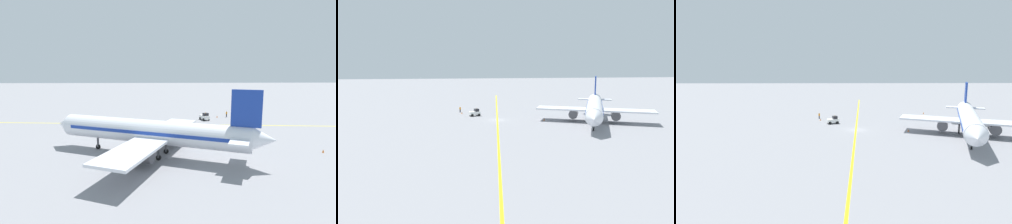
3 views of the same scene
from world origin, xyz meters
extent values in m
plane|color=gray|center=(0.00, 0.00, 0.00)|extent=(400.00, 400.00, 0.00)
cube|color=yellow|center=(0.00, 0.00, 0.00)|extent=(10.97, 119.57, 0.01)
cylinder|color=silver|center=(-22.93, 6.44, 3.80)|extent=(14.75, 29.11, 3.60)
cone|color=silver|center=(-16.77, 21.42, 3.80)|extent=(4.08, 3.52, 3.42)
cone|color=silver|center=(-29.21, -8.82, 4.10)|extent=(3.97, 3.94, 3.06)
cube|color=#193899|center=(-22.93, 6.44, 3.95)|extent=(13.64, 26.35, 0.50)
cube|color=silver|center=(-23.31, 5.51, 3.08)|extent=(27.87, 15.47, 0.36)
cylinder|color=#4C4C51|center=(-27.94, 7.42, 1.83)|extent=(3.25, 3.80, 2.20)
cylinder|color=#4C4C51|center=(-18.69, 3.61, 1.83)|extent=(3.25, 3.80, 2.20)
cube|color=#193899|center=(-28.26, -6.51, 8.10)|extent=(1.86, 3.84, 5.00)
cube|color=silver|center=(-28.07, -6.05, 4.20)|extent=(9.24, 5.65, 0.24)
cylinder|color=#4C4C51|center=(-19.28, 15.32, 1.40)|extent=(0.36, 0.36, 2.00)
cylinder|color=black|center=(-19.28, 15.32, 0.40)|extent=(0.56, 0.85, 0.80)
cylinder|color=#4C4C51|center=(-25.17, 5.20, 1.40)|extent=(0.36, 0.36, 2.00)
cylinder|color=black|center=(-25.17, 5.20, 0.40)|extent=(0.56, 0.85, 0.80)
cylinder|color=#4C4C51|center=(-22.21, 3.98, 1.40)|extent=(0.36, 0.36, 2.00)
cylinder|color=black|center=(-22.21, 3.98, 0.40)|extent=(0.56, 0.85, 0.80)
cube|color=white|center=(5.51, -6.95, 0.80)|extent=(3.33, 2.41, 0.90)
cube|color=black|center=(4.99, -7.13, 1.60)|extent=(1.46, 1.57, 0.70)
sphere|color=orange|center=(4.99, -7.13, 2.03)|extent=(0.16, 0.16, 0.16)
cylinder|color=black|center=(4.84, -7.98, 0.35)|extent=(0.74, 0.47, 0.70)
cylinder|color=black|center=(4.34, -6.56, 0.35)|extent=(0.74, 0.47, 0.70)
cylinder|color=black|center=(6.68, -7.33, 0.35)|extent=(0.74, 0.47, 0.70)
cylinder|color=black|center=(6.18, -5.92, 0.35)|extent=(0.74, 0.47, 0.70)
cylinder|color=#23232D|center=(9.60, -13.93, 0.42)|extent=(0.16, 0.16, 0.85)
cylinder|color=#23232D|center=(9.45, -13.79, 0.42)|extent=(0.16, 0.16, 0.85)
cube|color=orange|center=(9.53, -13.86, 1.15)|extent=(0.41, 0.41, 0.60)
cylinder|color=orange|center=(9.69, -14.03, 1.15)|extent=(0.10, 0.10, 0.55)
cylinder|color=orange|center=(9.36, -13.69, 1.15)|extent=(0.10, 0.10, 0.55)
sphere|color=tan|center=(9.53, -13.86, 1.57)|extent=(0.22, 0.22, 0.22)
cone|color=orange|center=(-11.65, 2.02, 0.28)|extent=(0.32, 0.32, 0.55)
cone|color=orange|center=(-22.56, -21.25, 0.28)|extent=(0.32, 0.32, 0.55)
cone|color=orange|center=(9.01, -11.12, 0.28)|extent=(0.32, 0.32, 0.55)
camera|label=1|loc=(-62.08, 5.12, 13.21)|focal=28.00mm
camera|label=2|loc=(7.83, 81.22, 14.84)|focal=35.00mm
camera|label=3|loc=(3.85, 59.06, 13.92)|focal=28.00mm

